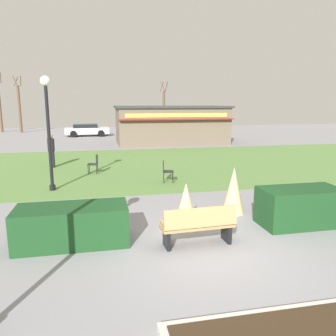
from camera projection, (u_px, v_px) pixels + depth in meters
The scene contains 17 objects.
ground_plane at pixel (207, 248), 7.48m from camera, with size 80.00×80.00×0.00m, color gray.
lawn_patch at pixel (144, 165), 17.69m from camera, with size 36.00×12.00×0.01m, color #5B8442.
park_bench at pixel (198, 226), 7.54m from camera, with size 1.72×0.61×0.95m.
hedge_left at pixel (72, 225), 7.65m from camera, with size 2.53×1.10×0.90m, color #19421E.
hedge_right at pixel (300, 207), 8.86m from camera, with size 2.17×1.10×1.00m, color #19421E.
ornamental_grass_behind_left at pixel (234, 190), 9.77m from camera, with size 0.66×0.66×1.39m, color #D1BC7F.
ornamental_grass_behind_right at pixel (186, 206), 8.56m from camera, with size 0.68×0.68×1.22m, color #D1BC7F.
lamppost_mid at pixel (48, 120), 11.98m from camera, with size 0.36×0.36×4.18m.
food_kiosk at pixel (171, 124), 27.09m from camera, with size 8.94×5.38×3.01m.
cafe_chair_west at pixel (95, 163), 15.30m from camera, with size 0.49×0.49×0.89m.
cafe_chair_east at pixel (166, 170), 13.65m from camera, with size 0.51×0.51×0.89m.
person_strolling at pixel (51, 151), 16.74m from camera, with size 0.34×0.34×1.69m.
parked_car_west_slot at pixel (87, 130), 32.87m from camera, with size 4.29×2.23×1.20m.
parked_car_center_slot at pixel (140, 129), 33.94m from camera, with size 4.32×2.30×1.20m.
tree_left_bg at pixel (0, 106), 37.17m from camera, with size 0.91×0.96×6.56m.
tree_right_bg at pixel (164, 110), 38.27m from camera, with size 0.91×0.96×5.67m.
tree_center_bg at pixel (19, 108), 36.71m from camera, with size 0.91×0.96×6.18m.
Camera 1 is at (-2.29, -6.66, 3.22)m, focal length 35.42 mm.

